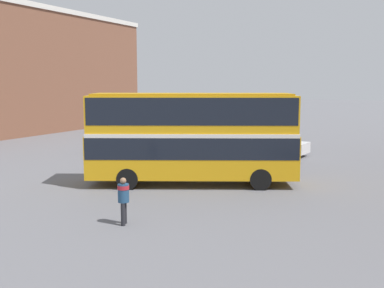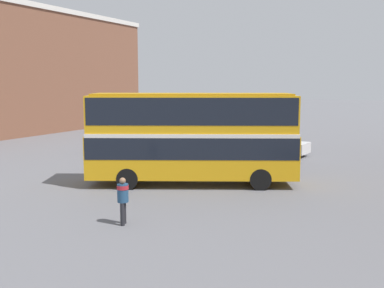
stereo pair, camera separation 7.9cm
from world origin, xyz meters
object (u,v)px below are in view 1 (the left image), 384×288
Objects in this scene: parked_car_kerb_far at (119,142)px; parked_car_kerb_near at (278,144)px; pedestrian_foreground at (123,196)px; double_decker_bus at (192,133)px.

parked_car_kerb_near is at bearing -147.53° from parked_car_kerb_far.
parked_car_kerb_near is at bearing -114.38° from pedestrian_foreground.
parked_car_kerb_near is 0.91× the size of parked_car_kerb_far.
pedestrian_foreground is 17.71m from parked_car_kerb_far.
parked_car_kerb_far is at bearing 117.93° from double_decker_bus.
pedestrian_foreground reaches higher than parked_car_kerb_near.
pedestrian_foreground reaches higher than parked_car_kerb_far.
double_decker_bus is at bearing 156.31° from parked_car_kerb_far.
parked_car_kerb_far is at bearing -75.91° from pedestrian_foreground.
parked_car_kerb_far is at bearing -153.46° from parked_car_kerb_near.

